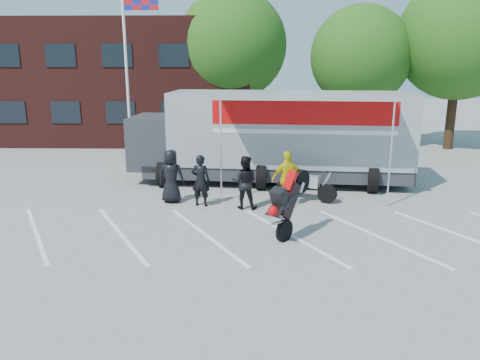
{
  "coord_description": "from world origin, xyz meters",
  "views": [
    {
      "loc": [
        -0.94,
        -11.32,
        4.75
      ],
      "look_at": [
        -1.25,
        2.13,
        1.3
      ],
      "focal_mm": 35.0,
      "sensor_mm": 36.0,
      "label": 1
    }
  ],
  "objects_px": {
    "flagpole": "(131,53)",
    "tree_left": "(232,45)",
    "tree_mid": "(361,57)",
    "tree_right": "(460,38)",
    "parked_motorcycle": "(305,200)",
    "spectator_leather_b": "(201,180)",
    "stunt_bike_rider": "(297,234)",
    "transporter_truck": "(276,182)",
    "spectator_leather_a": "(171,176)",
    "spectator_hivis": "(288,179)",
    "spectator_leather_c": "(245,182)"
  },
  "relations": [
    {
      "from": "tree_mid",
      "to": "stunt_bike_rider",
      "type": "relative_size",
      "value": 3.73
    },
    {
      "from": "parked_motorcycle",
      "to": "spectator_hivis",
      "type": "relative_size",
      "value": 1.19
    },
    {
      "from": "spectator_hivis",
      "to": "flagpole",
      "type": "bearing_deg",
      "value": -56.95
    },
    {
      "from": "tree_left",
      "to": "spectator_leather_b",
      "type": "relative_size",
      "value": 4.96
    },
    {
      "from": "parked_motorcycle",
      "to": "spectator_leather_a",
      "type": "bearing_deg",
      "value": 118.04
    },
    {
      "from": "transporter_truck",
      "to": "spectator_hivis",
      "type": "height_order",
      "value": "spectator_hivis"
    },
    {
      "from": "transporter_truck",
      "to": "spectator_leather_c",
      "type": "bearing_deg",
      "value": -104.9
    },
    {
      "from": "transporter_truck",
      "to": "stunt_bike_rider",
      "type": "relative_size",
      "value": 5.45
    },
    {
      "from": "tree_right",
      "to": "transporter_truck",
      "type": "distance_m",
      "value": 13.85
    },
    {
      "from": "flagpole",
      "to": "spectator_leather_b",
      "type": "xyz_separation_m",
      "value": [
        3.65,
        -6.3,
        -4.18
      ]
    },
    {
      "from": "tree_left",
      "to": "tree_right",
      "type": "relative_size",
      "value": 0.95
    },
    {
      "from": "transporter_truck",
      "to": "spectator_leather_a",
      "type": "distance_m",
      "value": 4.71
    },
    {
      "from": "tree_right",
      "to": "stunt_bike_rider",
      "type": "relative_size",
      "value": 4.43
    },
    {
      "from": "stunt_bike_rider",
      "to": "transporter_truck",
      "type": "bearing_deg",
      "value": 130.69
    },
    {
      "from": "parked_motorcycle",
      "to": "spectator_leather_c",
      "type": "relative_size",
      "value": 1.27
    },
    {
      "from": "flagpole",
      "to": "spectator_leather_c",
      "type": "bearing_deg",
      "value": -51.98
    },
    {
      "from": "spectator_leather_a",
      "to": "tree_right",
      "type": "bearing_deg",
      "value": -135.85
    },
    {
      "from": "transporter_truck",
      "to": "spectator_leather_a",
      "type": "height_order",
      "value": "spectator_leather_a"
    },
    {
      "from": "spectator_leather_b",
      "to": "spectator_leather_c",
      "type": "relative_size",
      "value": 0.99
    },
    {
      "from": "flagpole",
      "to": "transporter_truck",
      "type": "distance_m",
      "value": 8.7
    },
    {
      "from": "flagpole",
      "to": "spectator_leather_b",
      "type": "distance_m",
      "value": 8.39
    },
    {
      "from": "spectator_leather_a",
      "to": "spectator_hivis",
      "type": "height_order",
      "value": "spectator_hivis"
    },
    {
      "from": "stunt_bike_rider",
      "to": "parked_motorcycle",
      "type": "bearing_deg",
      "value": 117.08
    },
    {
      "from": "tree_right",
      "to": "spectator_leather_c",
      "type": "height_order",
      "value": "tree_right"
    },
    {
      "from": "flagpole",
      "to": "transporter_truck",
      "type": "relative_size",
      "value": 0.71
    },
    {
      "from": "flagpole",
      "to": "stunt_bike_rider",
      "type": "bearing_deg",
      "value": -53.23
    },
    {
      "from": "flagpole",
      "to": "tree_left",
      "type": "relative_size",
      "value": 0.93
    },
    {
      "from": "parked_motorcycle",
      "to": "tree_right",
      "type": "bearing_deg",
      "value": -17.48
    },
    {
      "from": "tree_right",
      "to": "spectator_leather_a",
      "type": "bearing_deg",
      "value": -142.63
    },
    {
      "from": "stunt_bike_rider",
      "to": "spectator_leather_a",
      "type": "distance_m",
      "value": 5.08
    },
    {
      "from": "flagpole",
      "to": "tree_mid",
      "type": "distance_m",
      "value": 12.31
    },
    {
      "from": "flagpole",
      "to": "parked_motorcycle",
      "type": "bearing_deg",
      "value": -37.77
    },
    {
      "from": "transporter_truck",
      "to": "spectator_leather_a",
      "type": "bearing_deg",
      "value": -138.78
    },
    {
      "from": "parked_motorcycle",
      "to": "spectator_leather_b",
      "type": "height_order",
      "value": "spectator_leather_b"
    },
    {
      "from": "flagpole",
      "to": "spectator_leather_a",
      "type": "relative_size",
      "value": 4.35
    },
    {
      "from": "tree_mid",
      "to": "spectator_leather_c",
      "type": "relative_size",
      "value": 4.36
    },
    {
      "from": "flagpole",
      "to": "spectator_leather_a",
      "type": "height_order",
      "value": "flagpole"
    },
    {
      "from": "stunt_bike_rider",
      "to": "spectator_leather_b",
      "type": "relative_size",
      "value": 1.18
    },
    {
      "from": "tree_mid",
      "to": "spectator_hivis",
      "type": "bearing_deg",
      "value": -112.66
    },
    {
      "from": "tree_left",
      "to": "spectator_leather_a",
      "type": "height_order",
      "value": "tree_left"
    },
    {
      "from": "stunt_bike_rider",
      "to": "spectator_leather_c",
      "type": "xyz_separation_m",
      "value": [
        -1.51,
        2.33,
        0.88
      ]
    },
    {
      "from": "tree_right",
      "to": "spectator_hivis",
      "type": "xyz_separation_m",
      "value": [
        -9.71,
        -10.77,
        -4.94
      ]
    },
    {
      "from": "stunt_bike_rider",
      "to": "tree_right",
      "type": "bearing_deg",
      "value": 91.91
    },
    {
      "from": "flagpole",
      "to": "transporter_truck",
      "type": "bearing_deg",
      "value": -26.64
    },
    {
      "from": "flagpole",
      "to": "spectator_hivis",
      "type": "relative_size",
      "value": 4.28
    },
    {
      "from": "tree_mid",
      "to": "tree_right",
      "type": "distance_m",
      "value": 5.11
    },
    {
      "from": "tree_left",
      "to": "flagpole",
      "type": "bearing_deg",
      "value": -125.28
    },
    {
      "from": "tree_right",
      "to": "parked_motorcycle",
      "type": "xyz_separation_m",
      "value": [
        -9.01,
        -10.11,
        -5.88
      ]
    },
    {
      "from": "tree_left",
      "to": "transporter_truck",
      "type": "bearing_deg",
      "value": -77.22
    },
    {
      "from": "flagpole",
      "to": "transporter_truck",
      "type": "height_order",
      "value": "flagpole"
    }
  ]
}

